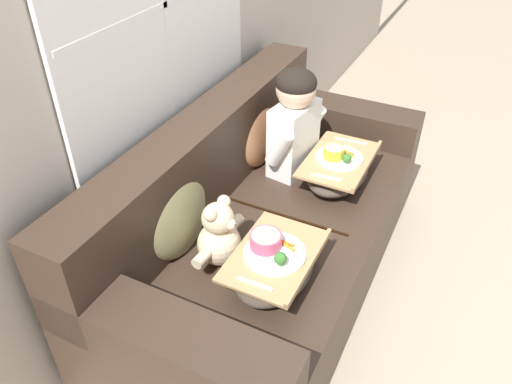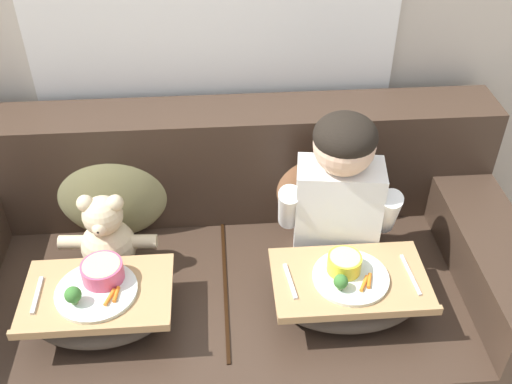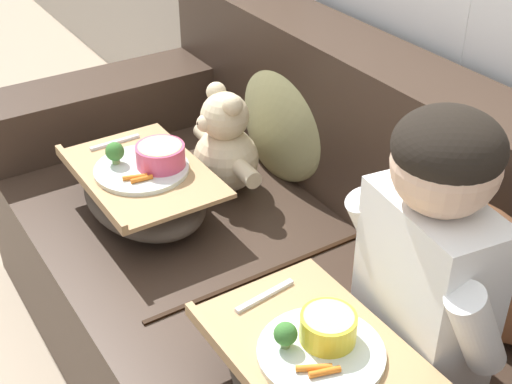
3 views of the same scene
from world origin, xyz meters
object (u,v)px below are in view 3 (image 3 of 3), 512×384
object	(u,v)px
throw_pillow_behind_teddy	(289,109)
child_figure	(434,234)
teddy_bear	(224,148)
couch	(300,301)
lap_tray_teddy	(144,190)
lap_tray_child	(319,378)
throw_pillow_behind_child	(501,247)

from	to	relation	value
throw_pillow_behind_teddy	child_figure	world-z (taller)	child_figure
teddy_bear	couch	bearing A→B (deg)	-1.31
throw_pillow_behind_teddy	child_figure	size ratio (longest dim) A/B	0.77
couch	child_figure	bearing A→B (deg)	1.79
lap_tray_teddy	couch	bearing A→B (deg)	31.63
throw_pillow_behind_teddy	lap_tray_teddy	xyz separation A→B (m)	(0.00, -0.46, -0.11)
lap_tray_child	throw_pillow_behind_child	bearing A→B (deg)	89.90
couch	lap_tray_teddy	size ratio (longest dim) A/B	4.42
throw_pillow_behind_teddy	teddy_bear	distance (m)	0.22
throw_pillow_behind_child	throw_pillow_behind_teddy	size ratio (longest dim) A/B	0.97
throw_pillow_behind_teddy	couch	bearing A→B (deg)	-30.13
couch	lap_tray_teddy	bearing A→B (deg)	-148.37
couch	throw_pillow_behind_teddy	xyz separation A→B (m)	(-0.38, 0.22, 0.33)
teddy_bear	lap_tray_child	world-z (taller)	teddy_bear
couch	lap_tray_teddy	distance (m)	0.50
lap_tray_teddy	child_figure	bearing A→B (deg)	17.92
lap_tray_child	lap_tray_teddy	size ratio (longest dim) A/B	1.07
couch	lap_tray_child	world-z (taller)	couch
couch	lap_tray_child	size ratio (longest dim) A/B	4.13
throw_pillow_behind_teddy	lap_tray_teddy	world-z (taller)	throw_pillow_behind_teddy
teddy_bear	lap_tray_teddy	distance (m)	0.25
couch	throw_pillow_behind_teddy	distance (m)	0.55
throw_pillow_behind_teddy	child_figure	xyz separation A→B (m)	(0.77, -0.21, 0.11)
couch	teddy_bear	xyz separation A→B (m)	(-0.38, 0.01, 0.26)
child_figure	lap_tray_child	distance (m)	0.34
throw_pillow_behind_teddy	lap_tray_teddy	bearing A→B (deg)	-89.94
throw_pillow_behind_teddy	lap_tray_child	world-z (taller)	throw_pillow_behind_teddy
couch	lap_tray_child	xyz separation A→B (m)	(0.38, -0.24, 0.21)
throw_pillow_behind_teddy	lap_tray_child	distance (m)	0.90
child_figure	throw_pillow_behind_teddy	bearing A→B (deg)	164.64
child_figure	couch	bearing A→B (deg)	-178.21
throw_pillow_behind_child	teddy_bear	distance (m)	0.80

